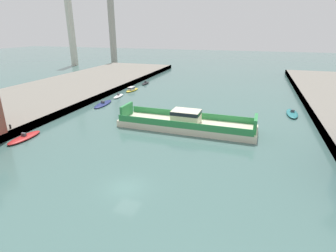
{
  "coord_description": "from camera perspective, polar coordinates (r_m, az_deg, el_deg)",
  "views": [
    {
      "loc": [
        11.82,
        -21.9,
        16.04
      ],
      "look_at": [
        0.0,
        14.58,
        2.0
      ],
      "focal_mm": 28.41,
      "sensor_mm": 36.0,
      "label": 1
    }
  ],
  "objects": [
    {
      "name": "ground_plane",
      "position": [
        29.61,
        -8.96,
        -12.97
      ],
      "size": [
        400.0,
        400.0,
        0.0
      ],
      "primitive_type": "plane",
      "color": "#476B66"
    },
    {
      "name": "quay_left",
      "position": [
        66.01,
        -30.42,
        3.85
      ],
      "size": [
        28.0,
        140.0,
        1.36
      ],
      "color": "gray",
      "rests_on": "ground"
    },
    {
      "name": "chain_ferry",
      "position": [
        45.16,
        3.86,
        0.63
      ],
      "size": [
        23.42,
        6.37,
        3.3
      ],
      "color": "beige",
      "rests_on": "ground"
    },
    {
      "name": "moored_boat_near_left",
      "position": [
        67.93,
        -10.59,
        6.33
      ],
      "size": [
        1.64,
        4.91,
        0.98
      ],
      "color": "white",
      "rests_on": "ground"
    },
    {
      "name": "moored_boat_near_right",
      "position": [
        46.7,
        -28.45,
        -2.17
      ],
      "size": [
        2.02,
        6.11,
        1.02
      ],
      "color": "red",
      "rests_on": "ground"
    },
    {
      "name": "moored_boat_mid_left",
      "position": [
        74.39,
        -7.78,
        7.8
      ],
      "size": [
        2.24,
        5.71,
        1.15
      ],
      "color": "yellow",
      "rests_on": "ground"
    },
    {
      "name": "moored_boat_mid_right",
      "position": [
        58.26,
        25.08,
        2.47
      ],
      "size": [
        2.1,
        6.69,
        1.03
      ],
      "color": "#237075",
      "rests_on": "ground"
    },
    {
      "name": "moored_boat_far_left",
      "position": [
        83.49,
        -4.87,
        9.15
      ],
      "size": [
        1.83,
        5.22,
        1.03
      ],
      "color": "black",
      "rests_on": "ground"
    },
    {
      "name": "moored_boat_far_right",
      "position": [
        61.62,
        -13.78,
        4.63
      ],
      "size": [
        2.69,
        7.41,
        0.89
      ],
      "color": "navy",
      "rests_on": "ground"
    },
    {
      "name": "bollard_left_aft",
      "position": [
        48.25,
        -30.77,
        -0.04
      ],
      "size": [
        0.32,
        0.32,
        0.71
      ],
      "color": "black",
      "rests_on": "quay_left"
    },
    {
      "name": "smokestack_distant_a",
      "position": [
        136.65,
        -11.91,
        19.99
      ],
      "size": [
        3.31,
        3.31,
        31.42
      ],
      "color": "#9E998E",
      "rests_on": "ground"
    },
    {
      "name": "smokestack_distant_b",
      "position": [
        134.74,
        -20.22,
        19.86
      ],
      "size": [
        3.33,
        3.33,
        34.24
      ],
      "color": "beige",
      "rests_on": "ground"
    }
  ]
}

